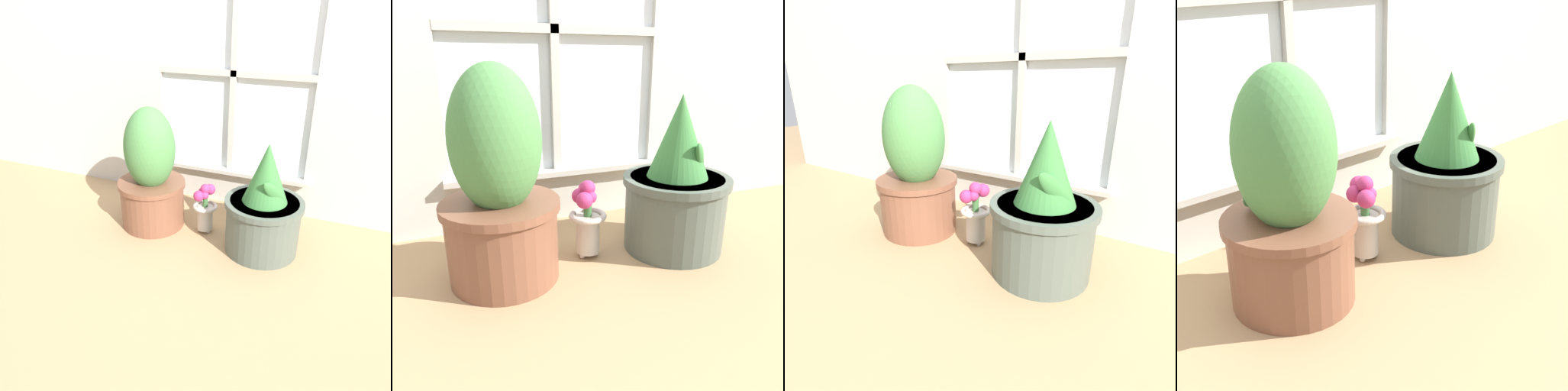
{
  "view_description": "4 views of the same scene",
  "coord_description": "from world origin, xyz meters",
  "views": [
    {
      "loc": [
        0.67,
        -1.57,
        1.19
      ],
      "look_at": [
        -0.04,
        0.14,
        0.26
      ],
      "focal_mm": 35.0,
      "sensor_mm": 36.0,
      "label": 1
    },
    {
      "loc": [
        -0.5,
        -1.01,
        0.7
      ],
      "look_at": [
        -0.03,
        0.15,
        0.26
      ],
      "focal_mm": 35.0,
      "sensor_mm": 36.0,
      "label": 2
    },
    {
      "loc": [
        0.7,
        -0.86,
        0.71
      ],
      "look_at": [
        0.05,
        0.14,
        0.27
      ],
      "focal_mm": 28.0,
      "sensor_mm": 36.0,
      "label": 3
    },
    {
      "loc": [
        -1.1,
        -1.0,
        0.96
      ],
      "look_at": [
        -0.04,
        0.14,
        0.26
      ],
      "focal_mm": 50.0,
      "sensor_mm": 36.0,
      "label": 4
    }
  ],
  "objects": [
    {
      "name": "ground_plane",
      "position": [
        0.0,
        0.0,
        0.0
      ],
      "size": [
        10.0,
        10.0,
        0.0
      ],
      "primitive_type": "plane",
      "color": "tan"
    },
    {
      "name": "potted_plant_right",
      "position": [
        0.33,
        0.15,
        0.23
      ],
      "size": [
        0.41,
        0.41,
        0.6
      ],
      "color": "#4C564C",
      "rests_on": "ground_plane"
    },
    {
      "name": "flower_vase",
      "position": [
        -0.01,
        0.21,
        0.16
      ],
      "size": [
        0.14,
        0.15,
        0.3
      ],
      "color": "#BCB7AD",
      "rests_on": "ground_plane"
    },
    {
      "name": "potted_plant_left",
      "position": [
        -0.33,
        0.17,
        0.31
      ],
      "size": [
        0.39,
        0.39,
        0.71
      ],
      "color": "brown",
      "rests_on": "ground_plane"
    }
  ]
}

